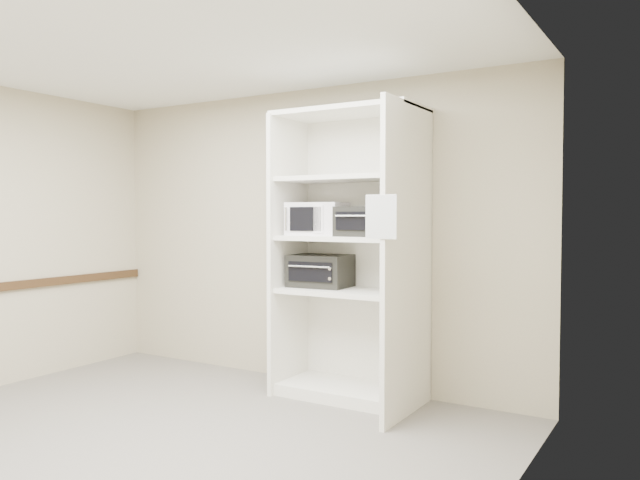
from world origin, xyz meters
The scene contains 9 objects.
floor centered at (0.00, 0.00, 0.00)m, with size 4.50×4.00×0.01m, color #625C55.
ceiling centered at (0.00, 0.00, 2.70)m, with size 4.50×4.00×0.01m, color white.
wall_back centered at (0.00, 2.00, 1.35)m, with size 4.50×0.02×2.70m, color tan.
wall_right centered at (2.25, 0.00, 1.35)m, with size 0.02×4.00×2.70m, color tan.
shelving_unit centered at (0.67, 1.70, 1.13)m, with size 1.24×0.92×2.42m.
microwave centered at (0.30, 1.71, 1.51)m, with size 0.47×0.36×0.28m, color white.
toaster_oven_upper centered at (0.79, 1.64, 1.49)m, with size 0.42×0.32×0.24m, color black.
toaster_oven_lower centered at (0.31, 1.74, 1.06)m, with size 0.50×0.38×0.28m, color black.
paper_sign centered at (1.21, 1.07, 1.53)m, with size 0.24×0.01×0.31m, color white.
Camera 1 is at (3.10, -2.89, 1.54)m, focal length 35.00 mm.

